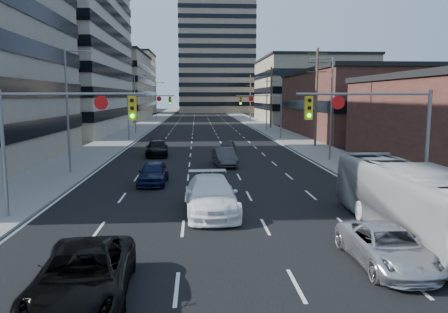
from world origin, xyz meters
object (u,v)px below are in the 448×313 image
silver_suv (387,247)px  black_pickup (83,276)px  white_van (211,195)px  sedan_blue (153,173)px  transit_bus (406,199)px

silver_suv → black_pickup: bearing=-168.8°
white_van → silver_suv: size_ratio=1.26×
black_pickup → sedan_blue: size_ratio=1.27×
black_pickup → white_van: bearing=63.5°
white_van → sedan_blue: bearing=113.4°
sedan_blue → transit_bus: bearing=-42.9°
black_pickup → silver_suv: 9.76m
transit_bus → white_van: bearing=155.0°
white_van → silver_suv: (5.68, -7.15, -0.21)m
transit_bus → sedan_blue: (-11.45, 11.20, -0.75)m
transit_bus → sedan_blue: transit_bus is taller
white_van → transit_bus: bearing=-28.2°
black_pickup → silver_suv: (9.54, 2.05, -0.10)m
silver_suv → transit_bus: size_ratio=0.45×
silver_suv → transit_bus: 4.07m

